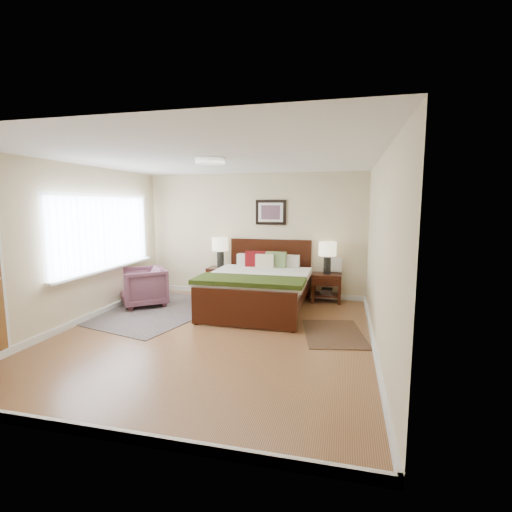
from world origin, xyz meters
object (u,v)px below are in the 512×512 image
(bed, at_px, (259,280))
(lamp_right, at_px, (328,252))
(nightstand_right, at_px, (327,284))
(rug_persian, at_px, (159,311))
(nightstand_left, at_px, (220,273))
(armchair, at_px, (144,287))
(lamp_left, at_px, (220,247))

(bed, xyz_separation_m, lamp_right, (1.15, 0.83, 0.45))
(nightstand_right, distance_m, rug_persian, 3.17)
(nightstand_right, relative_size, rug_persian, 0.23)
(nightstand_left, height_order, nightstand_right, nightstand_left)
(bed, height_order, nightstand_right, bed)
(nightstand_left, height_order, armchair, armchair)
(nightstand_right, relative_size, lamp_left, 0.91)
(rug_persian, bearing_deg, nightstand_right, 39.48)
(bed, distance_m, lamp_right, 1.49)
(nightstand_right, distance_m, armchair, 3.47)
(armchair, relative_size, rug_persian, 0.32)
(nightstand_left, height_order, lamp_left, lamp_left)
(lamp_left, distance_m, rug_persian, 1.83)
(nightstand_right, bearing_deg, nightstand_left, -179.82)
(nightstand_left, bearing_deg, bed, -38.68)
(bed, bearing_deg, rug_persian, -162.55)
(lamp_right, height_order, armchair, lamp_right)
(rug_persian, bearing_deg, bed, 31.62)
(bed, xyz_separation_m, rug_persian, (-1.70, -0.53, -0.53))
(lamp_left, relative_size, rug_persian, 0.25)
(lamp_left, xyz_separation_m, armchair, (-1.14, -1.08, -0.66))
(nightstand_left, relative_size, nightstand_right, 1.06)
(bed, distance_m, rug_persian, 1.86)
(lamp_right, bearing_deg, lamp_left, 180.00)
(bed, bearing_deg, nightstand_right, 35.28)
(lamp_right, bearing_deg, armchair, -161.89)
(lamp_left, bearing_deg, lamp_right, 0.00)
(armchair, bearing_deg, rug_persian, 18.52)
(nightstand_left, bearing_deg, rug_persian, -117.23)
(nightstand_right, bearing_deg, bed, -144.72)
(nightstand_right, xyz_separation_m, lamp_right, (0.00, 0.01, 0.63))
(lamp_right, distance_m, rug_persian, 3.31)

